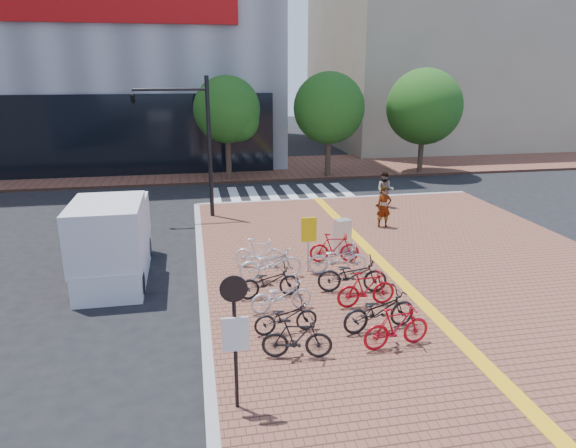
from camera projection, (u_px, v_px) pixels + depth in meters
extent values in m
plane|color=black|center=(350.00, 309.00, 14.25)|extent=(120.00, 120.00, 0.00)
cube|color=brown|center=(573.00, 405.00, 10.06)|extent=(14.00, 34.00, 0.15)
cube|color=gold|center=(528.00, 408.00, 9.86)|extent=(0.40, 34.00, 0.01)
cube|color=gray|center=(336.00, 199.00, 26.05)|extent=(14.00, 0.25, 0.15)
cube|color=brown|center=(255.00, 169.00, 33.98)|extent=(70.00, 8.00, 0.15)
cube|color=gray|center=(442.00, 38.00, 44.94)|extent=(20.00, 18.00, 18.00)
cube|color=silver|center=(215.00, 196.00, 26.89)|extent=(0.50, 4.00, 0.01)
cube|color=silver|center=(234.00, 195.00, 27.06)|extent=(0.50, 4.00, 0.01)
cube|color=silver|center=(253.00, 195.00, 27.24)|extent=(0.50, 4.00, 0.01)
cube|color=silver|center=(272.00, 194.00, 27.42)|extent=(0.50, 4.00, 0.01)
cube|color=silver|center=(290.00, 193.00, 27.60)|extent=(0.50, 4.00, 0.01)
cube|color=silver|center=(308.00, 192.00, 27.77)|extent=(0.50, 4.00, 0.01)
cube|color=silver|center=(326.00, 191.00, 27.95)|extent=(0.50, 4.00, 0.01)
cube|color=silver|center=(344.00, 191.00, 28.13)|extent=(0.50, 4.00, 0.01)
cylinder|color=#38281E|center=(229.00, 157.00, 29.94)|extent=(0.32, 0.32, 2.60)
sphere|color=#194714|center=(227.00, 109.00, 29.14)|extent=(3.80, 3.80, 3.80)
sphere|color=#194714|center=(238.00, 120.00, 29.14)|extent=(2.40, 2.40, 2.40)
cylinder|color=#38281E|center=(328.00, 154.00, 31.00)|extent=(0.32, 0.32, 2.60)
sphere|color=#194714|center=(329.00, 108.00, 30.21)|extent=(4.20, 4.20, 4.20)
sphere|color=#194714|center=(340.00, 119.00, 30.20)|extent=(2.40, 2.40, 2.40)
cylinder|color=#38281E|center=(421.00, 152.00, 32.07)|extent=(0.32, 0.32, 2.60)
sphere|color=#194714|center=(424.00, 107.00, 31.27)|extent=(4.60, 4.60, 4.60)
sphere|color=#194714|center=(435.00, 117.00, 31.27)|extent=(2.40, 2.40, 2.40)
imported|color=black|center=(297.00, 338.00, 11.46)|extent=(1.66, 0.75, 0.96)
imported|color=black|center=(286.00, 317.00, 12.58)|extent=(1.64, 0.70, 0.84)
imported|color=silver|center=(281.00, 296.00, 13.70)|extent=(1.77, 0.79, 0.90)
imported|color=black|center=(269.00, 281.00, 14.54)|extent=(1.85, 0.76, 0.95)
imported|color=silver|center=(270.00, 263.00, 15.76)|extent=(2.06, 0.90, 1.05)
imported|color=white|center=(259.00, 253.00, 16.78)|extent=(1.69, 0.75, 0.98)
imported|color=#AF0C1C|center=(397.00, 327.00, 11.90)|extent=(1.75, 0.71, 1.02)
imported|color=black|center=(379.00, 310.00, 12.70)|extent=(2.06, 1.00, 1.04)
imported|color=#A10B15|center=(366.00, 289.00, 13.98)|extent=(1.71, 0.59, 1.01)
imported|color=black|center=(352.00, 275.00, 14.87)|extent=(2.11, 1.06, 1.06)
imported|color=silver|center=(337.00, 259.00, 16.25)|extent=(1.94, 0.86, 0.99)
imported|color=#9F0B18|center=(334.00, 248.00, 17.18)|extent=(1.73, 0.70, 1.01)
imported|color=gray|center=(384.00, 207.00, 20.94)|extent=(0.62, 0.41, 1.69)
imported|color=#4A535E|center=(385.00, 190.00, 23.98)|extent=(1.01, 0.93, 1.67)
cube|color=silver|center=(342.00, 235.00, 18.23)|extent=(0.61, 0.50, 1.16)
cylinder|color=#B7B7BC|center=(308.00, 245.00, 16.28)|extent=(0.07, 0.07, 1.77)
cube|color=yellow|center=(309.00, 230.00, 16.07)|extent=(0.49, 0.06, 0.79)
cylinder|color=black|center=(235.00, 344.00, 9.52)|extent=(0.07, 0.07, 2.72)
cylinder|color=black|center=(234.00, 289.00, 9.14)|extent=(0.51, 0.05, 0.51)
cube|color=silver|center=(235.00, 334.00, 9.40)|extent=(0.50, 0.05, 0.68)
cylinder|color=black|center=(210.00, 148.00, 21.95)|extent=(0.18, 0.18, 6.00)
cylinder|color=black|center=(170.00, 89.00, 20.97)|extent=(3.00, 0.12, 0.12)
imported|color=black|center=(133.00, 97.00, 20.80)|extent=(0.26, 1.24, 0.50)
cube|color=silver|center=(116.00, 263.00, 16.41)|extent=(1.96, 4.59, 0.92)
cube|color=silver|center=(118.00, 218.00, 17.33)|extent=(1.95, 1.95, 1.32)
cube|color=silver|center=(108.00, 233.00, 15.27)|extent=(2.05, 2.86, 1.83)
cylinder|color=black|center=(96.00, 251.00, 17.81)|extent=(0.23, 0.71, 0.71)
cylinder|color=black|center=(78.00, 288.00, 14.75)|extent=(0.23, 0.71, 0.71)
cylinder|color=black|center=(148.00, 247.00, 18.13)|extent=(0.23, 0.71, 0.71)
cylinder|color=black|center=(140.00, 284.00, 15.06)|extent=(0.23, 0.71, 0.71)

